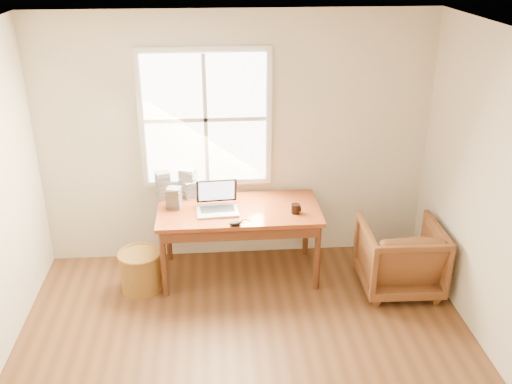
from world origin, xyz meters
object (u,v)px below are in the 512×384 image
Objects in this scene: desk at (239,210)px; cd_stack_a at (188,182)px; armchair at (400,256)px; coffee_mug at (295,209)px; laptop at (217,200)px; wicker_stool at (141,271)px.

cd_stack_a is (-0.50, 0.34, 0.17)m from desk.
desk is 1.64m from armchair.
desk is 0.63m from cd_stack_a.
desk is 0.56m from coffee_mug.
desk is at bearing -12.42° from armchair.
armchair is 8.13× the size of coffee_mug.
armchair is 1.13m from coffee_mug.
cd_stack_a is at bearing 145.59° from desk.
laptop is 0.50m from cd_stack_a.
laptop is 1.22× the size of cd_stack_a.
coffee_mug is at bearing -9.94° from laptop.
coffee_mug is at bearing -11.57° from armchair.
coffee_mug reaches higher than desk.
armchair reaches higher than wicker_stool.
coffee_mug reaches higher than armchair.
cd_stack_a reaches higher than armchair.
desk is at bearing 14.19° from laptop.
wicker_stool is 4.22× the size of coffee_mug.
laptop is (0.77, 0.14, 0.68)m from wicker_stool.
desk is 1.14m from wicker_stool.
armchair is at bearing -14.02° from laptop.
armchair is at bearing -3.87° from wicker_stool.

